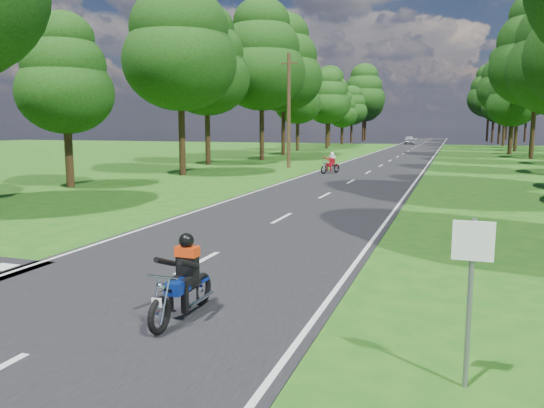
% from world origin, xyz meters
% --- Properties ---
extents(ground, '(160.00, 160.00, 0.00)m').
position_xyz_m(ground, '(0.00, 0.00, 0.00)').
color(ground, '#1A5413').
rests_on(ground, ground).
extents(main_road, '(7.00, 140.00, 0.02)m').
position_xyz_m(main_road, '(0.00, 50.00, 0.01)').
color(main_road, black).
rests_on(main_road, ground).
extents(road_markings, '(7.40, 140.00, 0.01)m').
position_xyz_m(road_markings, '(-0.14, 48.13, 0.02)').
color(road_markings, silver).
rests_on(road_markings, main_road).
extents(treeline, '(40.00, 115.35, 14.78)m').
position_xyz_m(treeline, '(1.43, 60.06, 8.25)').
color(treeline, black).
rests_on(treeline, ground).
extents(telegraph_pole, '(1.20, 0.26, 8.00)m').
position_xyz_m(telegraph_pole, '(-6.00, 28.00, 4.07)').
color(telegraph_pole, '#382616').
rests_on(telegraph_pole, ground).
extents(road_sign, '(0.45, 0.07, 2.00)m').
position_xyz_m(road_sign, '(5.50, -2.01, 1.34)').
color(road_sign, slate).
rests_on(road_sign, ground).
extents(rider_near_blue, '(0.55, 1.61, 1.34)m').
position_xyz_m(rider_near_blue, '(1.33, -1.14, 0.69)').
color(rider_near_blue, navy).
rests_on(rider_near_blue, main_road).
extents(rider_far_red, '(1.14, 1.67, 1.33)m').
position_xyz_m(rider_far_red, '(-2.16, 24.50, 0.68)').
color(rider_far_red, '#B30D21').
rests_on(rider_far_red, main_road).
extents(distant_car, '(1.90, 4.17, 1.39)m').
position_xyz_m(distant_car, '(-1.81, 79.50, 0.71)').
color(distant_car, silver).
rests_on(distant_car, main_road).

